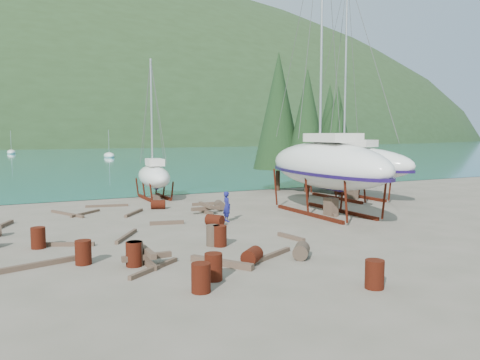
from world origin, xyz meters
name	(u,v)px	position (x,y,z in m)	size (l,w,h in m)	color
ground	(232,234)	(0.00, 0.00, 0.00)	(600.00, 600.00, 0.00)	#5D5749
bay_water	(21,142)	(0.00, 315.00, 0.01)	(700.00, 700.00, 0.00)	#18787C
far_hill	(21,142)	(0.00, 320.00, 0.00)	(800.00, 360.00, 110.00)	#24381C
far_house_right	(105,139)	(30.00, 190.00, 2.92)	(6.60, 5.60, 5.60)	beige
cypress_near_right	(307,121)	(12.50, 12.00, 5.79)	(3.60, 3.60, 10.00)	black
cypress_mid_right	(337,132)	(14.00, 10.00, 4.92)	(3.06, 3.06, 8.50)	black
cypress_back_left	(278,111)	(11.00, 14.00, 6.66)	(4.14, 4.14, 11.50)	black
cypress_far_right	(329,129)	(15.50, 13.00, 5.21)	(3.24, 3.24, 9.00)	black
moored_boat_mid	(109,156)	(10.00, 80.00, 0.39)	(2.00, 5.00, 6.05)	white
moored_boat_far	(11,152)	(-8.00, 110.00, 0.39)	(2.00, 5.00, 6.05)	white
large_sailboat_near	(326,164)	(7.36, 2.67, 2.94)	(4.45, 11.87, 18.28)	white
large_sailboat_far	(348,163)	(13.00, 7.42, 2.65)	(5.89, 10.67, 16.22)	white
small_sailboat_shore	(154,176)	(0.26, 13.76, 1.68)	(2.59, 6.50, 10.15)	white
worker	(227,207)	(1.13, 3.03, 0.82)	(0.60, 0.39, 1.64)	navy
drum_0	(83,252)	(-7.04, -2.20, 0.44)	(0.58, 0.58, 0.88)	#601E10
drum_1	(301,251)	(0.46, -5.05, 0.29)	(0.58, 0.58, 0.88)	#2D2823
drum_3	(201,278)	(-4.37, -6.91, 0.44)	(0.58, 0.58, 0.88)	#601E10
drum_4	(158,204)	(-0.90, 8.92, 0.29)	(0.58, 0.58, 0.88)	#601E10
drum_5	(213,235)	(-1.71, -1.66, 0.44)	(0.58, 0.58, 0.88)	#2D2823
drum_6	(215,220)	(0.09, 2.28, 0.29)	(0.58, 0.58, 0.88)	#601E10
drum_7	(375,274)	(0.48, -8.95, 0.44)	(0.58, 0.58, 0.88)	#601E10
drum_8	(38,238)	(-8.34, 1.14, 0.44)	(0.58, 0.58, 0.88)	#601E10
drum_10	(213,267)	(-3.58, -6.01, 0.44)	(0.58, 0.58, 0.88)	#601E10
drum_11	(219,205)	(2.42, 6.88, 0.29)	(0.58, 0.58, 0.88)	#2D2823
drum_12	(252,256)	(-1.56, -4.87, 0.29)	(0.58, 0.58, 0.88)	#601E10
drum_13	(134,254)	(-5.46, -3.25, 0.44)	(0.58, 0.58, 0.88)	#601E10
drum_14	(220,236)	(-1.50, -1.90, 0.44)	(0.58, 0.58, 0.88)	#601E10
drum_16	(135,254)	(-5.42, -3.21, 0.44)	(0.58, 0.58, 0.88)	#2D2823
timber_0	(85,213)	(-5.33, 8.87, 0.07)	(0.14, 2.46, 0.14)	brown
timber_1	(331,213)	(7.49, 2.30, 0.10)	(0.19, 1.78, 0.19)	brown
timber_2	(3,225)	(-9.65, 6.83, 0.09)	(0.19, 2.11, 0.19)	brown
timber_3	(154,268)	(-4.97, -4.08, 0.07)	(0.15, 2.60, 0.15)	brown
timber_5	(267,257)	(-0.75, -4.57, 0.08)	(0.16, 3.12, 0.16)	brown
timber_6	(204,204)	(2.28, 9.06, 0.10)	(0.19, 1.60, 0.19)	brown
timber_7	(291,237)	(1.92, -2.08, 0.09)	(0.17, 1.68, 0.17)	brown
timber_8	(167,223)	(-2.01, 3.73, 0.09)	(0.19, 1.77, 0.19)	brown
timber_9	(107,206)	(-3.62, 11.28, 0.08)	(0.15, 2.70, 0.15)	brown
timber_10	(134,213)	(-2.77, 7.64, 0.08)	(0.16, 2.43, 0.16)	brown
timber_11	(126,236)	(-4.63, 1.51, 0.08)	(0.15, 2.70, 0.15)	brown
timber_12	(66,244)	(-7.27, 1.02, 0.08)	(0.17, 2.33, 0.17)	brown
timber_14	(34,265)	(-8.66, -1.89, 0.09)	(0.18, 2.97, 0.18)	brown
timber_15	(67,214)	(-6.32, 9.12, 0.07)	(0.15, 3.25, 0.15)	brown
timber_16	(221,263)	(-2.66, -4.60, 0.11)	(0.23, 2.56, 0.23)	brown
timber_pile_fore	(147,257)	(-5.01, -3.29, 0.30)	(1.80, 1.80, 0.60)	brown
timber_pile_aft	(206,208)	(1.15, 6.04, 0.30)	(1.80, 1.80, 0.60)	brown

